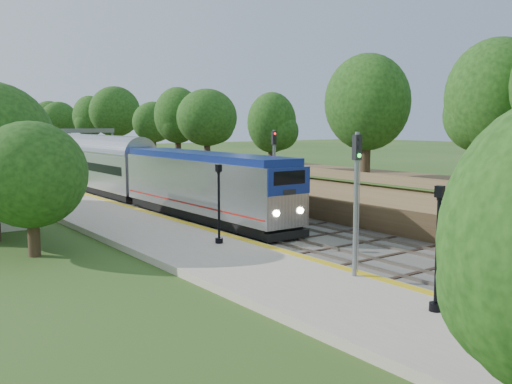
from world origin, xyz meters
TOP-DOWN VIEW (x-y plane):
  - trackbed at (2.00, 60.00)m, footprint 9.50×170.00m
  - platform at (-5.20, 16.00)m, footprint 6.40×68.00m
  - yellow_stripe at (-2.35, 16.00)m, footprint 0.55×68.00m
  - embankment at (10.35, 60.00)m, footprint 10.64×170.00m
  - signal_gantry at (2.47, 54.99)m, footprint 8.40×0.38m
  - trees_behind_platform at (-11.17, 20.67)m, footprint 7.82×53.32m
  - train at (0.00, 64.09)m, footprint 3.10×103.09m
  - lamppost_mid at (-3.96, 0.77)m, footprint 0.43×0.43m
  - lamppost_far at (-3.96, 14.74)m, footprint 0.42×0.42m
  - signal_platform at (-2.90, 5.66)m, footprint 0.36×0.29m
  - signal_farside at (6.20, 22.94)m, footprint 0.34×0.27m

SIDE VIEW (x-z plane):
  - trackbed at x=2.00m, z-range -0.07..0.21m
  - platform at x=-5.20m, z-range 0.00..0.38m
  - yellow_stripe at x=-2.35m, z-range 0.38..0.39m
  - embankment at x=10.35m, z-range -3.89..7.80m
  - lamppost_far at x=-3.96m, z-range 0.15..4.44m
  - train at x=0.00m, z-range 0.06..4.62m
  - lamppost_mid at x=-3.96m, z-range 0.15..4.54m
  - signal_farside at x=6.20m, z-range 0.81..7.05m
  - signal_platform at x=-2.90m, z-range 1.08..7.22m
  - trees_behind_platform at x=-11.17m, z-range 0.93..8.14m
  - signal_gantry at x=2.47m, z-range 1.72..7.92m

